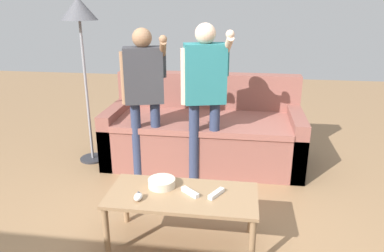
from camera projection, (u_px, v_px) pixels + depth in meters
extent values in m
plane|color=#93704C|center=(194.00, 235.00, 2.78)|extent=(12.00, 12.00, 0.00)
cube|color=brown|center=(204.00, 141.00, 4.01)|extent=(2.06, 0.92, 0.45)
cube|color=#94584D|center=(203.00, 121.00, 3.85)|extent=(1.78, 0.80, 0.06)
cube|color=brown|center=(208.00, 93.00, 4.20)|extent=(2.06, 0.18, 0.46)
cube|color=brown|center=(119.00, 131.00, 4.11)|extent=(0.14, 0.92, 0.60)
cube|color=brown|center=(294.00, 140.00, 3.85)|extent=(0.14, 0.92, 0.60)
cube|color=#997551|center=(182.00, 196.00, 2.57)|extent=(1.05, 0.49, 0.03)
cylinder|color=#997551|center=(106.00, 232.00, 2.51)|extent=(0.04, 0.04, 0.38)
cylinder|color=#997551|center=(252.00, 245.00, 2.38)|extent=(0.04, 0.04, 0.38)
cylinder|color=#997551|center=(125.00, 200.00, 2.90)|extent=(0.04, 0.04, 0.38)
cylinder|color=#997551|center=(251.00, 210.00, 2.77)|extent=(0.04, 0.04, 0.38)
cylinder|color=beige|center=(162.00, 183.00, 2.66)|extent=(0.20, 0.20, 0.06)
ellipsoid|color=white|center=(138.00, 197.00, 2.49)|extent=(0.06, 0.09, 0.05)
cylinder|color=#4C4C51|center=(138.00, 192.00, 2.49)|extent=(0.02, 0.02, 0.01)
cylinder|color=#2D2D33|center=(93.00, 158.00, 4.11)|extent=(0.28, 0.28, 0.02)
cylinder|color=gray|center=(87.00, 93.00, 3.86)|extent=(0.03, 0.03, 1.48)
cone|color=#4C4C51|center=(78.00, 8.00, 3.58)|extent=(0.36, 0.36, 0.22)
cylinder|color=#2D3856|center=(194.00, 142.00, 3.53)|extent=(0.10, 0.10, 0.79)
cylinder|color=#2D3856|center=(214.00, 141.00, 3.55)|extent=(0.10, 0.10, 0.79)
cube|color=#28757A|center=(205.00, 74.00, 3.32)|extent=(0.41, 0.29, 0.54)
sphere|color=beige|center=(205.00, 34.00, 3.21)|extent=(0.19, 0.19, 0.19)
cylinder|color=beige|center=(184.00, 77.00, 3.31)|extent=(0.07, 0.07, 0.51)
cylinder|color=#28757A|center=(225.00, 62.00, 3.31)|extent=(0.07, 0.07, 0.26)
cylinder|color=beige|center=(228.00, 46.00, 3.19)|extent=(0.12, 0.25, 0.20)
sphere|color=beige|center=(230.00, 34.00, 3.08)|extent=(0.08, 0.08, 0.08)
cylinder|color=#2D3856|center=(137.00, 140.00, 3.63)|extent=(0.10, 0.10, 0.76)
cylinder|color=#2D3856|center=(156.00, 139.00, 3.65)|extent=(0.10, 0.10, 0.76)
cube|color=#38383D|center=(144.00, 75.00, 3.43)|extent=(0.40, 0.28, 0.52)
sphere|color=#936B4C|center=(142.00, 38.00, 3.32)|extent=(0.18, 0.18, 0.18)
cylinder|color=#936B4C|center=(124.00, 78.00, 3.41)|extent=(0.07, 0.07, 0.50)
cylinder|color=#38383D|center=(163.00, 64.00, 3.42)|extent=(0.07, 0.07, 0.25)
cylinder|color=#936B4C|center=(163.00, 49.00, 3.30)|extent=(0.12, 0.24, 0.20)
sphere|color=#936B4C|center=(163.00, 39.00, 3.20)|extent=(0.07, 0.07, 0.07)
cube|color=white|center=(216.00, 194.00, 2.54)|extent=(0.11, 0.15, 0.03)
cylinder|color=silver|center=(219.00, 190.00, 2.56)|extent=(0.01, 0.01, 0.00)
cube|color=silver|center=(213.00, 194.00, 2.50)|extent=(0.02, 0.02, 0.00)
cube|color=white|center=(190.00, 192.00, 2.56)|extent=(0.14, 0.13, 0.03)
cylinder|color=silver|center=(187.00, 189.00, 2.58)|extent=(0.01, 0.01, 0.00)
cube|color=silver|center=(195.00, 193.00, 2.52)|extent=(0.02, 0.02, 0.00)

